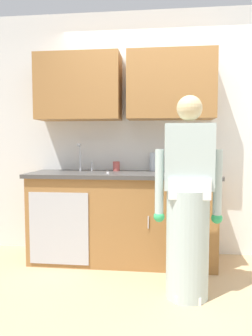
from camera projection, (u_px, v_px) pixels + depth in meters
ground_plane at (178, 293)px, 2.65m from camera, size 9.00×9.00×0.00m
kitchen_wall_with_uppers at (163, 123)px, 3.54m from camera, size 4.80×0.44×2.70m
counter_cabinet at (122, 219)px, 3.37m from camera, size 1.90×0.62×0.90m
countertop at (123, 174)px, 3.34m from camera, size 1.96×0.66×0.04m
sink at (81, 173)px, 3.39m from camera, size 0.50×0.36×0.35m
person_at_sink at (188, 213)px, 2.54m from camera, size 0.55×0.34×1.62m
bottle_cleaner_spray at (153, 162)px, 3.53m from camera, size 0.08×0.08×0.20m
bottle_dish_liquid at (184, 162)px, 3.40m from camera, size 0.07×0.07×0.22m
bottle_water_short at (171, 161)px, 3.45m from camera, size 0.07×0.07×0.22m
cup_by_sink at (116, 166)px, 3.52m from camera, size 0.08×0.08×0.11m
knife_on_counter at (108, 173)px, 3.26m from camera, size 0.07×0.24×0.01m
sponge at (197, 173)px, 3.08m from camera, size 0.11×0.07×0.03m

